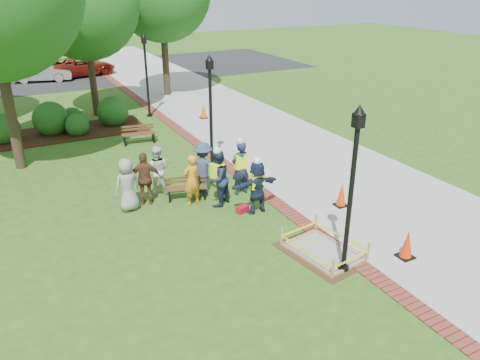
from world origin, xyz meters
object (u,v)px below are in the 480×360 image
cone_front (407,245)px  hivis_worker_a (257,185)px  bench_near (187,192)px  hivis_worker_c (218,177)px  wet_concrete_pad (324,245)px  hivis_worker_b (240,166)px  lamp_near (352,180)px

cone_front → hivis_worker_a: hivis_worker_a is taller
bench_near → hivis_worker_c: hivis_worker_c is taller
wet_concrete_pad → hivis_worker_a: 3.04m
cone_front → hivis_worker_c: bearing=120.8°
bench_near → cone_front: cone_front is taller
wet_concrete_pad → cone_front: (1.78, -1.19, 0.16)m
cone_front → hivis_worker_b: 5.93m
wet_concrete_pad → cone_front: size_ratio=3.11×
wet_concrete_pad → hivis_worker_b: bearing=92.8°
hivis_worker_b → hivis_worker_c: size_ratio=1.01×
bench_near → cone_front: size_ratio=1.72×
hivis_worker_a → lamp_near: bearing=-84.3°
cone_front → hivis_worker_b: size_ratio=0.41×
lamp_near → cone_front: bearing=-10.4°
bench_near → lamp_near: lamp_near is taller
lamp_near → hivis_worker_b: (-0.20, 5.22, -1.49)m
bench_near → hivis_worker_b: (1.78, -0.45, 0.76)m
hivis_worker_b → hivis_worker_a: bearing=-97.1°
bench_near → hivis_worker_a: (1.60, -1.89, 0.69)m
wet_concrete_pad → hivis_worker_a: hivis_worker_a is taller
lamp_near → hivis_worker_c: 5.16m
bench_near → lamp_near: (1.98, -5.68, 2.25)m
lamp_near → bench_near: bearing=109.2°
lamp_near → hivis_worker_a: (-0.38, 3.79, -1.57)m
cone_front → hivis_worker_b: hivis_worker_b is taller
hivis_worker_a → hivis_worker_c: (-0.87, 0.99, 0.07)m
hivis_worker_b → hivis_worker_c: hivis_worker_b is taller
hivis_worker_b → hivis_worker_c: (-1.05, -0.44, -0.00)m
cone_front → bench_near: bearing=122.1°
lamp_near → hivis_worker_c: (-1.25, 4.78, -1.50)m
bench_near → hivis_worker_b: 1.99m
cone_front → wet_concrete_pad: bearing=146.3°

